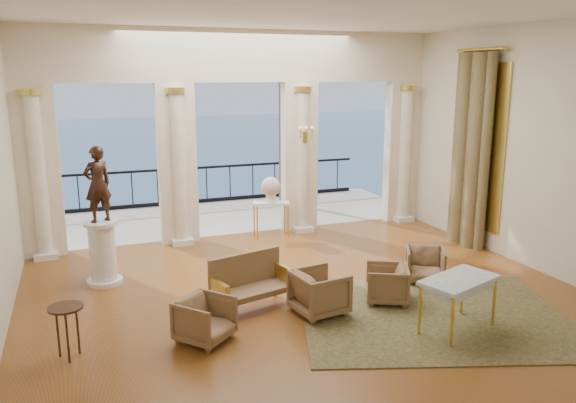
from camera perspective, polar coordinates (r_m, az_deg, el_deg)
name	(u,v)px	position (r m, az deg, el deg)	size (l,w,h in m)	color
floor	(307,296)	(9.39, 1.95, -9.58)	(9.00, 9.00, 0.00)	#4D1E0A
room_walls	(340,127)	(7.69, 5.35, 7.52)	(9.00, 9.00, 9.00)	beige
arcade	(240,121)	(12.33, -4.88, 8.18)	(9.00, 0.56, 4.50)	beige
terrace	(221,217)	(14.66, -6.82, -1.55)	(10.00, 3.60, 0.10)	#B1A694
balustrade	(207,188)	(16.08, -8.25, 1.37)	(9.00, 0.06, 1.03)	black
palm_tree	(282,54)	(15.56, -0.58, 14.76)	(2.00, 2.00, 4.50)	#4C3823
sea	(108,157)	(68.75, -17.79, 4.30)	(160.00, 160.00, 0.00)	#2D5989
curtain	(470,151)	(12.30, 18.01, 4.94)	(0.33, 1.40, 4.09)	brown
window_frame	(478,146)	(12.41, 18.72, 5.33)	(0.04, 1.60, 3.40)	gold
wall_sconce	(305,136)	(12.53, 1.76, 6.66)	(0.30, 0.11, 0.33)	gold
rug	(433,315)	(8.96, 14.53, -11.09)	(3.96, 3.08, 0.02)	#2C3418
armchair_a	(205,317)	(7.90, -8.44, -11.58)	(0.66, 0.62, 0.68)	#483922
armchair_b	(425,263)	(10.20, 13.76, -6.11)	(0.65, 0.61, 0.67)	#483922
armchair_c	(387,282)	(9.20, 10.01, -8.06)	(0.65, 0.61, 0.67)	#483922
armchair_d	(320,290)	(8.63, 3.24, -8.98)	(0.73, 0.69, 0.75)	#483922
settee	(250,281)	(8.88, -3.87, -8.09)	(1.36, 0.84, 0.84)	#483922
game_table	(459,284)	(8.32, 16.99, -7.99)	(1.29, 0.97, 0.79)	#96AFBD
pedestal	(103,254)	(10.27, -18.29, -5.07)	(0.61, 0.61, 1.12)	silver
statue	(98,184)	(9.97, -18.78, 1.67)	(0.47, 0.31, 1.30)	#311F16
console_table	(271,208)	(12.56, -1.74, -0.67)	(0.88, 0.57, 0.78)	silver
urn	(271,188)	(12.46, -1.75, 1.39)	(0.43, 0.43, 0.57)	white
side_table	(66,314)	(7.80, -21.63, -10.56)	(0.44, 0.44, 0.71)	black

